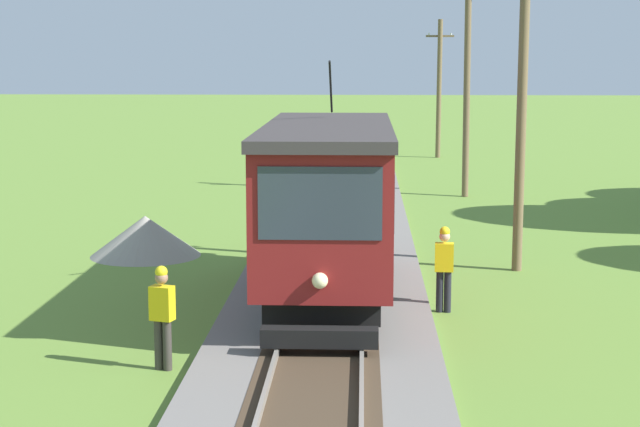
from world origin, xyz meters
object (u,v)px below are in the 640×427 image
(gravel_pile, at_px, (145,236))
(track_worker, at_px, (162,313))
(utility_pole_mid, at_px, (522,97))
(utility_pole_distant, at_px, (439,87))
(red_tram, at_px, (328,203))
(utility_pole_far, at_px, (467,79))
(second_worker, at_px, (444,265))

(gravel_pile, height_order, track_worker, track_worker)
(utility_pole_mid, distance_m, utility_pole_distant, 27.33)
(gravel_pile, bearing_deg, utility_pole_distant, 69.88)
(red_tram, distance_m, utility_pole_mid, 6.19)
(utility_pole_mid, distance_m, utility_pole_far, 13.33)
(gravel_pile, bearing_deg, track_worker, -76.46)
(utility_pole_distant, distance_m, track_worker, 36.38)
(utility_pole_mid, relative_size, utility_pole_distant, 1.20)
(red_tram, distance_m, second_worker, 2.70)
(utility_pole_mid, bearing_deg, second_worker, -116.96)
(utility_pole_distant, bearing_deg, track_worker, -101.30)
(utility_pole_far, height_order, gravel_pile, utility_pole_far)
(utility_pole_mid, distance_m, gravel_pile, 10.27)
(second_worker, bearing_deg, gravel_pile, 56.92)
(utility_pole_distant, bearing_deg, utility_pole_far, -90.00)
(utility_pole_distant, relative_size, gravel_pile, 2.39)
(red_tram, height_order, track_worker, red_tram)
(utility_pole_distant, height_order, second_worker, utility_pole_distant)
(red_tram, height_order, utility_pole_mid, utility_pole_mid)
(utility_pole_mid, bearing_deg, track_worker, -130.71)
(utility_pole_far, distance_m, second_worker, 17.91)
(gravel_pile, bearing_deg, utility_pole_mid, -9.02)
(utility_pole_mid, xyz_separation_m, track_worker, (-7.11, -8.26, -3.24))
(red_tram, relative_size, utility_pole_far, 1.01)
(gravel_pile, relative_size, second_worker, 1.62)
(utility_pole_distant, height_order, track_worker, utility_pole_distant)
(red_tram, bearing_deg, gravel_pile, 133.44)
(red_tram, xyz_separation_m, second_worker, (2.38, -0.39, -1.21))
(red_tram, relative_size, gravel_pile, 2.96)
(red_tram, distance_m, track_worker, 5.36)
(gravel_pile, xyz_separation_m, second_worker, (7.35, -5.64, 0.45))
(utility_pole_distant, xyz_separation_m, second_worker, (-2.10, -31.46, -2.56))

